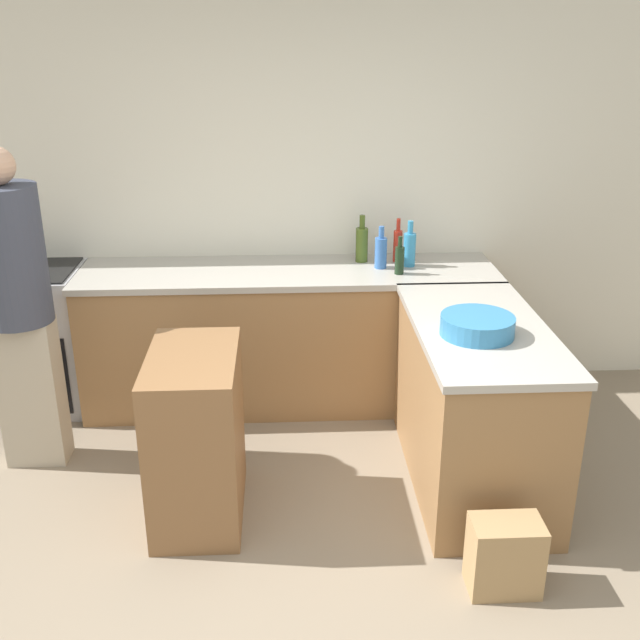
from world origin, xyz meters
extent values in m
plane|color=gray|center=(0.00, 0.00, 0.00)|extent=(14.00, 14.00, 0.00)
cube|color=silver|center=(0.00, 2.43, 1.35)|extent=(8.00, 0.06, 2.70)
cube|color=olive|center=(0.00, 2.07, 0.45)|extent=(2.66, 0.66, 0.89)
cube|color=#ADA89E|center=(0.00, 2.07, 0.91)|extent=(2.69, 0.69, 0.04)
cube|color=olive|center=(1.00, 1.06, 0.45)|extent=(0.66, 1.37, 0.89)
cube|color=#ADA89E|center=(1.00, 1.06, 0.91)|extent=(0.69, 1.40, 0.04)
cube|color=#ADADB2|center=(-1.66, 2.11, 0.47)|extent=(0.62, 0.58, 0.93)
cube|color=black|center=(-1.66, 1.81, 0.33)|extent=(0.52, 0.01, 0.52)
cube|color=black|center=(-1.66, 2.11, 0.94)|extent=(0.57, 0.54, 0.01)
cube|color=brown|center=(-0.49, 0.82, 0.45)|extent=(0.44, 0.74, 0.90)
cylinder|color=teal|center=(0.95, 0.93, 0.99)|extent=(0.38, 0.38, 0.10)
cylinder|color=red|center=(0.73, 2.21, 1.04)|extent=(0.06, 0.06, 0.21)
cylinder|color=red|center=(0.73, 2.21, 1.18)|extent=(0.03, 0.03, 0.08)
cylinder|color=#386BB7|center=(0.60, 2.08, 1.03)|extent=(0.08, 0.08, 0.20)
cylinder|color=#386BB7|center=(0.60, 2.08, 1.17)|extent=(0.04, 0.04, 0.08)
cylinder|color=#475B1E|center=(0.49, 2.23, 1.05)|extent=(0.08, 0.08, 0.23)
cylinder|color=#475B1E|center=(0.49, 2.23, 1.20)|extent=(0.04, 0.04, 0.09)
cylinder|color=black|center=(0.70, 1.95, 1.02)|extent=(0.06, 0.06, 0.18)
cylinder|color=black|center=(0.70, 1.95, 1.14)|extent=(0.03, 0.03, 0.07)
cylinder|color=#338CBF|center=(0.79, 2.11, 1.04)|extent=(0.08, 0.08, 0.22)
cylinder|color=#338CBF|center=(0.79, 2.11, 1.19)|extent=(0.04, 0.04, 0.08)
cube|color=#ADA38E|center=(-1.49, 1.39, 0.44)|extent=(0.34, 0.20, 0.88)
cylinder|color=#383D4C|center=(-1.49, 1.39, 1.26)|extent=(0.37, 0.37, 0.75)
cube|color=#A88456|center=(0.94, 0.16, 0.18)|extent=(0.32, 0.20, 0.36)
camera|label=1|loc=(-0.03, -2.53, 2.40)|focal=42.00mm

